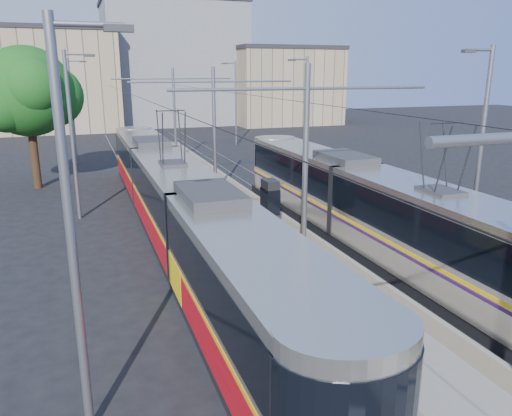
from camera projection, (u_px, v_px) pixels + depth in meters
name	position (u px, v px, depth m)	size (l,w,h in m)	color
ground	(457.00, 409.00, 10.78)	(160.00, 160.00, 0.00)	black
platform	(231.00, 207.00, 26.19)	(4.00, 50.00, 0.30)	gray
tactile_strip_left	(204.00, 207.00, 25.68)	(0.70, 50.00, 0.01)	gray
tactile_strip_right	(257.00, 202.00, 26.61)	(0.70, 50.00, 0.01)	gray
rails	(231.00, 210.00, 26.22)	(8.71, 70.00, 0.03)	gray
tram_left	(174.00, 201.00, 21.23)	(2.43, 31.05, 5.50)	black
tram_right	(436.00, 235.00, 16.39)	(2.43, 30.86, 5.50)	black
catenary	(248.00, 129.00, 22.44)	(9.20, 70.00, 7.00)	slate
street_lamps	(210.00, 123.00, 28.75)	(15.18, 38.22, 8.00)	slate
shelter	(270.00, 203.00, 22.07)	(0.61, 0.98, 2.15)	black
tree	(34.00, 93.00, 30.01)	(5.88, 5.44, 8.55)	#382314
building_left	(49.00, 80.00, 60.47)	(16.32, 12.24, 12.03)	tan
building_centre	(173.00, 64.00, 68.73)	(18.36, 14.28, 16.14)	gray
building_right	(284.00, 86.00, 68.57)	(14.28, 10.20, 10.30)	tan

